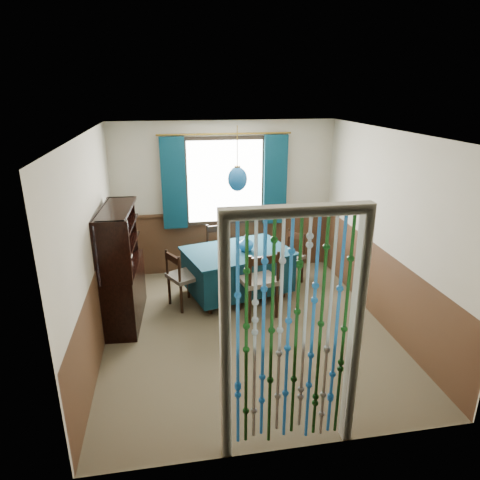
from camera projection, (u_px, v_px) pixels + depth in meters
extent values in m
plane|color=brown|center=(247.00, 329.00, 5.59)|extent=(4.00, 4.00, 0.00)
plane|color=silver|center=(248.00, 133.00, 4.75)|extent=(4.00, 4.00, 0.00)
plane|color=#BDB39B|center=(225.00, 199.00, 7.02)|extent=(3.60, 0.00, 3.60)
plane|color=#BDB39B|center=(295.00, 323.00, 3.31)|extent=(3.60, 0.00, 3.60)
plane|color=#BDB39B|center=(93.00, 248.00, 4.88)|extent=(0.00, 4.00, 4.00)
plane|color=#BDB39B|center=(386.00, 231.00, 5.45)|extent=(0.00, 4.00, 4.00)
plane|color=#472C1B|center=(225.00, 242.00, 7.26)|extent=(3.60, 0.00, 3.60)
plane|color=#472C1B|center=(291.00, 401.00, 3.58)|extent=(3.60, 0.00, 3.60)
plane|color=#472C1B|center=(101.00, 306.00, 5.13)|extent=(0.00, 4.00, 4.00)
plane|color=#472C1B|center=(378.00, 284.00, 5.70)|extent=(0.00, 4.00, 4.00)
cube|color=black|center=(225.00, 181.00, 6.88)|extent=(1.32, 0.12, 1.42)
cube|color=#0B2D3B|center=(238.00, 270.00, 6.38)|extent=(1.65, 1.33, 0.57)
cube|color=#0B2D3B|center=(237.00, 251.00, 6.28)|extent=(1.72, 1.40, 0.03)
cylinder|color=black|center=(210.00, 309.00, 5.95)|extent=(0.07, 0.07, 0.14)
cylinder|color=black|center=(283.00, 292.00, 6.42)|extent=(0.07, 0.07, 0.14)
cylinder|color=black|center=(193.00, 288.00, 6.56)|extent=(0.07, 0.07, 0.14)
cylinder|color=black|center=(261.00, 274.00, 7.04)|extent=(0.07, 0.07, 0.14)
cylinder|color=black|center=(250.00, 306.00, 5.65)|extent=(0.05, 0.05, 0.49)
cylinder|color=black|center=(277.00, 301.00, 5.79)|extent=(0.05, 0.05, 0.49)
cylinder|color=black|center=(239.00, 294.00, 5.98)|extent=(0.05, 0.05, 0.49)
cylinder|color=black|center=(265.00, 290.00, 6.12)|extent=(0.05, 0.05, 0.49)
cube|color=#5B5549|center=(258.00, 279.00, 5.79)|extent=(0.56, 0.54, 0.07)
cube|color=black|center=(264.00, 260.00, 5.50)|extent=(0.42, 0.12, 0.11)
cylinder|color=black|center=(250.00, 273.00, 5.48)|extent=(0.04, 0.04, 0.48)
cylinder|color=black|center=(278.00, 269.00, 5.61)|extent=(0.04, 0.04, 0.48)
cylinder|color=black|center=(229.00, 261.00, 7.17)|extent=(0.04, 0.04, 0.46)
cylinder|color=black|center=(208.00, 264.00, 7.04)|extent=(0.04, 0.04, 0.46)
cylinder|color=black|center=(237.00, 268.00, 6.87)|extent=(0.04, 0.04, 0.46)
cylinder|color=black|center=(216.00, 272.00, 6.74)|extent=(0.04, 0.04, 0.46)
cube|color=#5B5549|center=(222.00, 251.00, 6.87)|extent=(0.53, 0.52, 0.06)
cube|color=black|center=(218.00, 228.00, 6.92)|extent=(0.39, 0.13, 0.10)
cylinder|color=black|center=(229.00, 235.00, 7.03)|extent=(0.04, 0.04, 0.45)
cylinder|color=black|center=(208.00, 238.00, 6.90)|extent=(0.04, 0.04, 0.45)
cylinder|color=black|center=(169.00, 290.00, 6.16)|extent=(0.04, 0.04, 0.43)
cylinder|color=black|center=(181.00, 299.00, 5.91)|extent=(0.04, 0.04, 0.43)
cylinder|color=black|center=(188.00, 284.00, 6.35)|extent=(0.04, 0.04, 0.43)
cylinder|color=black|center=(201.00, 293.00, 6.10)|extent=(0.04, 0.04, 0.43)
cube|color=#5B5549|center=(184.00, 276.00, 6.05)|extent=(0.55, 0.56, 0.06)
cube|color=black|center=(173.00, 258.00, 5.84)|extent=(0.21, 0.33, 0.10)
cylinder|color=black|center=(167.00, 264.00, 6.01)|extent=(0.04, 0.04, 0.42)
cylinder|color=black|center=(179.00, 271.00, 5.76)|extent=(0.04, 0.04, 0.42)
cylinder|color=black|center=(302.00, 270.00, 6.85)|extent=(0.04, 0.04, 0.42)
cylinder|color=black|center=(287.00, 264.00, 7.08)|extent=(0.04, 0.04, 0.42)
cylinder|color=black|center=(289.00, 276.00, 6.66)|extent=(0.04, 0.04, 0.42)
cylinder|color=black|center=(274.00, 269.00, 6.89)|extent=(0.04, 0.04, 0.42)
cube|color=#5B5549|center=(289.00, 256.00, 6.79)|extent=(0.55, 0.55, 0.06)
cube|color=black|center=(296.00, 236.00, 6.79)|extent=(0.22, 0.32, 0.09)
cylinder|color=black|center=(304.00, 246.00, 6.72)|extent=(0.04, 0.04, 0.41)
cylinder|color=black|center=(288.00, 241.00, 6.95)|extent=(0.04, 0.04, 0.41)
cube|color=black|center=(125.00, 293.00, 5.69)|extent=(0.49, 1.22, 0.78)
cube|color=black|center=(114.00, 254.00, 4.90)|extent=(0.37, 0.07, 0.78)
cube|color=black|center=(123.00, 224.00, 5.96)|extent=(0.37, 0.07, 0.78)
cube|color=black|center=(116.00, 209.00, 5.31)|extent=(0.44, 1.22, 0.04)
cube|color=black|center=(104.00, 238.00, 5.40)|extent=(0.10, 1.18, 0.78)
cube|color=black|center=(122.00, 246.00, 5.47)|extent=(0.38, 1.13, 0.02)
cube|color=black|center=(120.00, 227.00, 5.39)|extent=(0.38, 1.13, 0.02)
cylinder|color=olive|center=(237.00, 153.00, 5.80)|extent=(0.01, 0.01, 0.72)
ellipsoid|color=#175BA0|center=(237.00, 179.00, 5.92)|extent=(0.28, 0.28, 0.34)
cylinder|color=olive|center=(237.00, 167.00, 5.86)|extent=(0.09, 0.09, 0.03)
imported|color=#175BA0|center=(246.00, 244.00, 6.23)|extent=(0.26, 0.26, 0.22)
imported|color=beige|center=(121.00, 252.00, 5.18)|extent=(0.20, 0.20, 0.05)
imported|color=beige|center=(126.00, 254.00, 5.73)|extent=(0.19, 0.19, 0.18)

